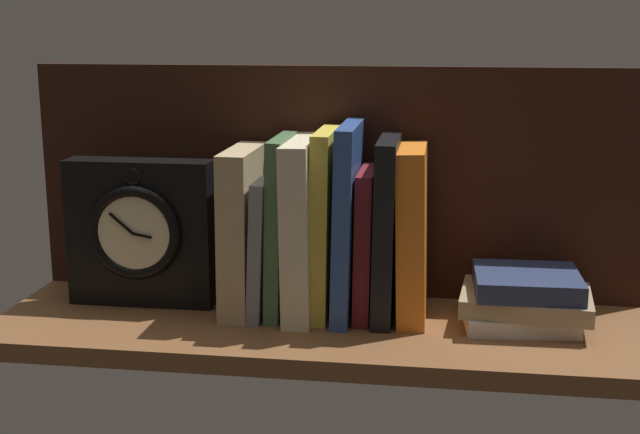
% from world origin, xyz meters
% --- Properties ---
extents(ground_plane, '(0.87, 0.27, 0.03)m').
position_xyz_m(ground_plane, '(0.00, 0.00, -0.01)').
color(ground_plane, brown).
extents(back_panel, '(0.87, 0.01, 0.33)m').
position_xyz_m(back_panel, '(0.00, 0.13, 0.16)').
color(back_panel, black).
rests_on(back_panel, ground_plane).
extents(book_tan_shortstories, '(0.04, 0.15, 0.22)m').
position_xyz_m(book_tan_shortstories, '(-0.11, 0.04, 0.11)').
color(book_tan_shortstories, tan).
rests_on(book_tan_shortstories, ground_plane).
extents(book_gray_chess, '(0.03, 0.14, 0.19)m').
position_xyz_m(book_gray_chess, '(-0.08, 0.04, 0.09)').
color(book_gray_chess, gray).
rests_on(book_gray_chess, ground_plane).
extents(book_green_romantic, '(0.03, 0.13, 0.24)m').
position_xyz_m(book_green_romantic, '(-0.06, 0.04, 0.12)').
color(book_green_romantic, '#476B44').
rests_on(book_green_romantic, ground_plane).
extents(book_cream_twain, '(0.04, 0.17, 0.24)m').
position_xyz_m(book_cream_twain, '(-0.03, 0.04, 0.12)').
color(book_cream_twain, beige).
rests_on(book_cream_twain, ground_plane).
extents(book_yellow_seinlanguage, '(0.03, 0.13, 0.25)m').
position_xyz_m(book_yellow_seinlanguage, '(0.00, 0.04, 0.12)').
color(book_yellow_seinlanguage, gold).
rests_on(book_yellow_seinlanguage, ground_plane).
extents(book_blue_modern, '(0.03, 0.16, 0.26)m').
position_xyz_m(book_blue_modern, '(0.03, 0.04, 0.13)').
color(book_blue_modern, '#2D4C8E').
rests_on(book_blue_modern, ground_plane).
extents(book_maroon_dawkins, '(0.02, 0.12, 0.20)m').
position_xyz_m(book_maroon_dawkins, '(0.06, 0.04, 0.10)').
color(book_maroon_dawkins, maroon).
rests_on(book_maroon_dawkins, ground_plane).
extents(book_black_skeptic, '(0.03, 0.14, 0.24)m').
position_xyz_m(book_black_skeptic, '(0.08, 0.04, 0.12)').
color(book_black_skeptic, black).
rests_on(book_black_skeptic, ground_plane).
extents(book_orange_pandolfini, '(0.04, 0.13, 0.23)m').
position_xyz_m(book_orange_pandolfini, '(0.12, 0.04, 0.11)').
color(book_orange_pandolfini, orange).
rests_on(book_orange_pandolfini, ground_plane).
extents(framed_clock, '(0.20, 0.06, 0.20)m').
position_xyz_m(framed_clock, '(-0.26, 0.04, 0.10)').
color(framed_clock, black).
rests_on(framed_clock, ground_plane).
extents(book_stack_side, '(0.18, 0.14, 0.07)m').
position_xyz_m(book_stack_side, '(0.26, 0.03, 0.04)').
color(book_stack_side, beige).
rests_on(book_stack_side, ground_plane).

